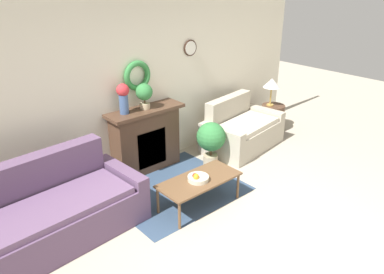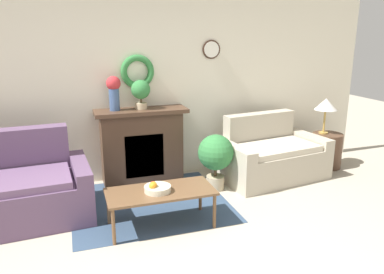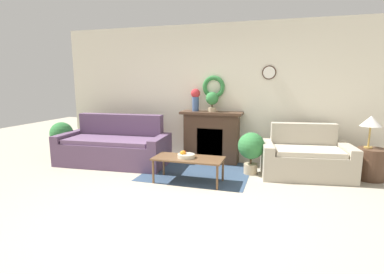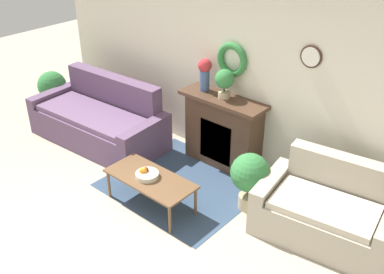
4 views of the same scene
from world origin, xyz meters
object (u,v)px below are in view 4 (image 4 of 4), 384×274
fireplace (223,131)px  potted_plant_floor_by_couch (53,89)px  vase_on_mantel_left (205,72)px  potted_plant_on_mantel (225,81)px  fruit_bowl (147,174)px  potted_plant_floor_by_loveseat (250,175)px  coffee_table (150,180)px  loveseat_right (326,212)px  couch_left (100,121)px

fireplace → potted_plant_floor_by_couch: 3.13m
vase_on_mantel_left → potted_plant_on_mantel: bearing=-3.4°
fruit_bowl → potted_plant_on_mantel: 1.54m
potted_plant_floor_by_loveseat → fruit_bowl: bearing=-141.9°
fireplace → potted_plant_floor_by_loveseat: size_ratio=1.65×
fruit_bowl → potted_plant_floor_by_loveseat: bearing=38.1°
coffee_table → loveseat_right: bearing=26.3°
potted_plant_on_mantel → loveseat_right: bearing=-12.9°
coffee_table → fruit_bowl: size_ratio=4.04×
loveseat_right → potted_plant_floor_by_couch: size_ratio=2.05×
loveseat_right → fruit_bowl: loveseat_right is taller
couch_left → potted_plant_floor_by_loveseat: 2.65m
potted_plant_on_mantel → potted_plant_floor_by_loveseat: (0.84, -0.56, -0.78)m
coffee_table → potted_plant_floor_by_loveseat: 1.17m
coffee_table → potted_plant_floor_by_loveseat: potted_plant_floor_by_loveseat is taller
potted_plant_on_mantel → potted_plant_floor_by_loveseat: bearing=-34.0°
potted_plant_floor_by_loveseat → potted_plant_floor_by_couch: bearing=-179.4°
couch_left → loveseat_right: 3.55m
potted_plant_on_mantel → potted_plant_floor_by_loveseat: size_ratio=0.52×
potted_plant_on_mantel → potted_plant_floor_by_couch: 3.23m
potted_plant_on_mantel → fireplace: bearing=112.7°
loveseat_right → coffee_table: size_ratio=1.40×
potted_plant_floor_by_loveseat → fireplace: bearing=145.5°
fireplace → fruit_bowl: size_ratio=4.37×
couch_left → potted_plant_floor_by_couch: (-1.27, 0.05, 0.14)m
loveseat_right → couch_left: bearing=176.0°
fruit_bowl → potted_plant_floor_by_couch: bearing=166.6°
potted_plant_floor_by_loveseat → potted_plant_on_mantel: bearing=146.0°
fireplace → fruit_bowl: bearing=-94.7°
couch_left → potted_plant_floor_by_loveseat: (2.64, 0.09, 0.14)m
fireplace → couch_left: size_ratio=0.56×
potted_plant_on_mantel → vase_on_mantel_left: bearing=176.6°
fireplace → potted_plant_floor_by_couch: fireplace is taller
coffee_table → potted_plant_floor_by_couch: 3.08m
fireplace → potted_plant_floor_by_couch: bearing=-168.5°
fruit_bowl → potted_plant_floor_by_couch: size_ratio=0.36×
fireplace → coffee_table: fireplace is taller
couch_left → potted_plant_floor_by_couch: bearing=174.0°
loveseat_right → potted_plant_floor_by_loveseat: 0.93m
fruit_bowl → couch_left: bearing=158.8°
vase_on_mantel_left → potted_plant_floor_by_loveseat: bearing=-26.4°
coffee_table → fruit_bowl: 0.09m
fireplace → potted_plant_floor_by_loveseat: 1.02m
fruit_bowl → vase_on_mantel_left: size_ratio=0.63×
coffee_table → couch_left: bearing=159.7°
fireplace → loveseat_right: 1.81m
loveseat_right → fruit_bowl: size_ratio=5.65×
potted_plant_on_mantel → potted_plant_floor_by_loveseat: 1.28m
potted_plant_on_mantel → potted_plant_floor_by_couch: potted_plant_on_mantel is taller
couch_left → loveseat_right: (3.54, 0.25, -0.02)m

